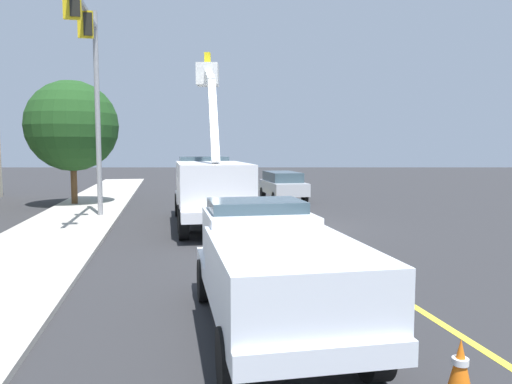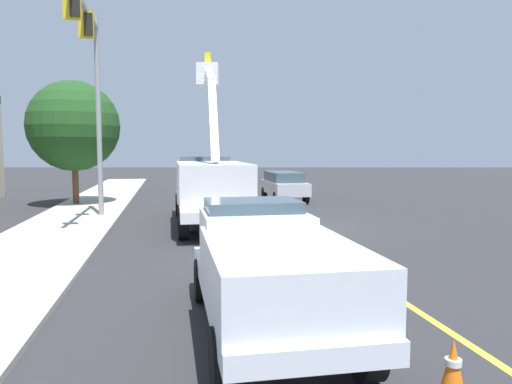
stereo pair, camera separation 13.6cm
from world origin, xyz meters
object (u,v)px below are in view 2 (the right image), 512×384
(service_pickup_truck, at_px, (268,267))
(traffic_signal_mast, at_px, (91,70))
(utility_bucket_truck, at_px, (209,185))
(traffic_cone_leading, at_px, (453,370))
(traffic_cone_mid_rear, at_px, (238,203))
(traffic_cone_mid_front, at_px, (284,234))
(passing_minivan, at_px, (284,184))

(service_pickup_truck, xyz_separation_m, traffic_signal_mast, (11.50, 6.81, 5.02))
(utility_bucket_truck, bearing_deg, traffic_cone_leading, -161.94)
(service_pickup_truck, height_order, traffic_cone_leading, service_pickup_truck)
(traffic_cone_leading, height_order, traffic_cone_mid_rear, traffic_cone_leading)
(traffic_cone_mid_front, xyz_separation_m, traffic_signal_mast, (4.50, 7.43, 5.74))
(passing_minivan, distance_m, traffic_cone_mid_rear, 5.07)
(traffic_signal_mast, bearing_deg, utility_bucket_truck, -93.19)
(service_pickup_truck, relative_size, traffic_cone_mid_front, 7.20)
(passing_minivan, bearing_deg, service_pickup_truck, 176.33)
(utility_bucket_truck, bearing_deg, traffic_cone_mid_front, -146.94)
(traffic_cone_mid_rear, relative_size, traffic_signal_mast, 0.08)
(traffic_cone_leading, bearing_deg, traffic_cone_mid_front, 9.91)
(passing_minivan, xyz_separation_m, traffic_cone_mid_rear, (-4.38, 2.49, -0.62))
(passing_minivan, distance_m, traffic_signal_mast, 12.96)
(passing_minivan, xyz_separation_m, traffic_signal_mast, (-8.69, 8.10, 5.17))
(service_pickup_truck, bearing_deg, traffic_cone_mid_rear, 4.32)
(service_pickup_truck, relative_size, traffic_cone_mid_rear, 8.15)
(service_pickup_truck, xyz_separation_m, traffic_cone_mid_rear, (15.82, 1.19, -0.76))
(traffic_cone_mid_front, bearing_deg, traffic_signal_mast, 58.81)
(utility_bucket_truck, height_order, traffic_signal_mast, traffic_signal_mast)
(passing_minivan, height_order, traffic_cone_leading, passing_minivan)
(passing_minivan, distance_m, traffic_cone_leading, 22.32)
(traffic_cone_mid_front, bearing_deg, service_pickup_truck, 174.93)
(utility_bucket_truck, bearing_deg, service_pickup_truck, -169.24)
(utility_bucket_truck, xyz_separation_m, service_pickup_truck, (-11.24, -2.14, -0.49))
(traffic_cone_mid_front, bearing_deg, utility_bucket_truck, 33.06)
(traffic_cone_leading, bearing_deg, service_pickup_truck, 46.59)
(traffic_cone_mid_front, distance_m, traffic_signal_mast, 10.41)
(service_pickup_truck, distance_m, traffic_cone_mid_front, 7.07)
(service_pickup_truck, bearing_deg, traffic_signal_mast, 30.62)
(passing_minivan, distance_m, traffic_cone_mid_front, 13.22)
(traffic_cone_mid_rear, xyz_separation_m, traffic_signal_mast, (-4.32, 5.61, 5.78))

